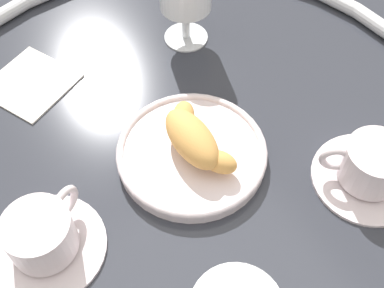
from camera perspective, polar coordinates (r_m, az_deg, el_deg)
ground_plane at (r=0.65m, az=-1.27°, el=0.06°), size 2.20×2.20×0.00m
table_chrome_rim at (r=0.64m, az=-1.29°, el=0.70°), size 0.78×0.78×0.02m
pastry_plate at (r=0.63m, az=0.00°, el=-1.03°), size 0.19×0.19×0.02m
croissant_large at (r=0.60m, az=0.26°, el=0.68°), size 0.14×0.06×0.04m
coffee_cup_near at (r=0.63m, az=19.99°, el=-2.57°), size 0.14×0.14×0.06m
coffee_cup_far at (r=0.57m, az=-16.94°, el=-10.33°), size 0.14×0.14×0.06m
folded_napkin at (r=0.75m, az=-18.25°, el=6.79°), size 0.15×0.15×0.01m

